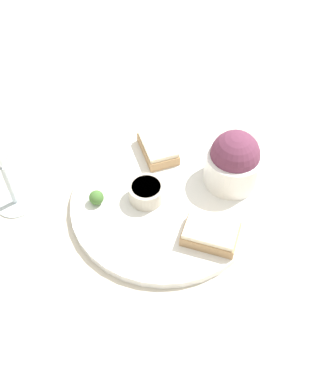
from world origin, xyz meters
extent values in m
plane|color=beige|center=(0.00, 0.00, 0.00)|extent=(4.00, 4.00, 0.00)
cylinder|color=white|center=(0.00, 0.00, 0.01)|extent=(0.30, 0.30, 0.01)
cylinder|color=white|center=(-0.04, -0.11, 0.04)|extent=(0.09, 0.09, 0.06)
sphere|color=#6B334C|center=(-0.04, -0.11, 0.07)|extent=(0.08, 0.08, 0.08)
cylinder|color=beige|center=(0.02, 0.02, 0.03)|extent=(0.06, 0.06, 0.03)
cylinder|color=beige|center=(0.02, 0.02, 0.04)|extent=(0.05, 0.05, 0.01)
cube|color=tan|center=(-0.10, 0.00, 0.02)|extent=(0.10, 0.09, 0.02)
cube|color=#F4E5C1|center=(-0.10, 0.00, 0.04)|extent=(0.09, 0.08, 0.01)
cube|color=tan|center=(0.08, -0.06, 0.02)|extent=(0.09, 0.08, 0.02)
cube|color=#F4E5C1|center=(0.08, -0.06, 0.04)|extent=(0.09, 0.08, 0.01)
cylinder|color=silver|center=(0.17, 0.17, 0.00)|extent=(0.06, 0.06, 0.01)
cylinder|color=silver|center=(0.17, 0.17, 0.04)|extent=(0.01, 0.01, 0.08)
sphere|color=#477533|center=(0.07, 0.08, 0.03)|extent=(0.02, 0.02, 0.02)
camera|label=1|loc=(-0.34, 0.32, 0.62)|focal=45.00mm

